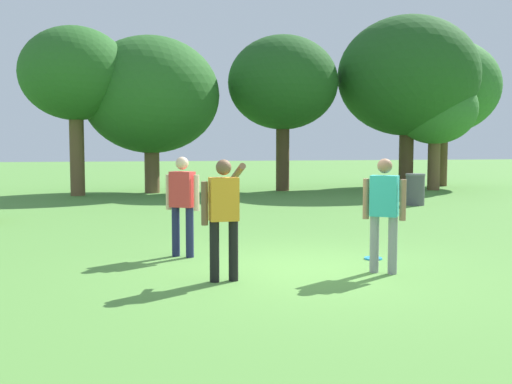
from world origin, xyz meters
The scene contains 12 objects.
ground_plane centered at (0.00, 0.00, 0.00)m, with size 120.00×120.00×0.00m, color #568E3D.
person_thrower centered at (-1.56, 1.36, 0.94)m, with size 0.52×0.40×1.64m.
person_catcher centered at (1.13, -0.49, 0.94)m, with size 0.52×0.40×1.64m.
person_bystander centered at (-1.17, -0.51, 0.96)m, with size 0.61×0.70×1.64m.
frisbee centered at (1.41, 0.52, 0.01)m, with size 0.29×0.29×0.03m, color #2D9EDB.
trash_can_beside_table centered at (6.09, 8.30, 0.48)m, with size 0.59×0.59×0.96m.
tree_tall_left centered at (-4.28, 14.02, 4.34)m, with size 3.92×3.92×6.05m.
tree_broad_center centered at (-1.59, 14.74, 3.72)m, with size 5.19×5.19×5.94m.
tree_far_right centered at (3.58, 14.74, 4.27)m, with size 4.37×4.37×6.16m.
tree_slender_mid centered at (8.76, 14.39, 4.63)m, with size 5.71×5.71×7.07m.
tree_back_left centered at (9.71, 13.82, 3.26)m, with size 3.34×3.34×4.71m.
tree_back_right centered at (11.21, 15.94, 4.37)m, with size 4.94×4.94×6.50m.
Camera 1 is at (-2.37, -8.29, 1.83)m, focal length 41.57 mm.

